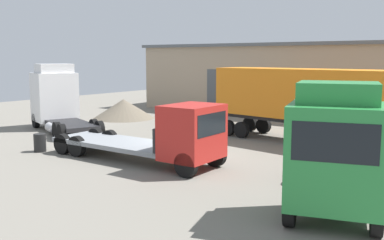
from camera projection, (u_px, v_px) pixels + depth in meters
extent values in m
plane|color=slate|center=(178.00, 155.00, 21.17)|extent=(60.00, 60.00, 0.00)
cube|color=tan|center=(325.00, 81.00, 35.45)|extent=(29.91, 9.11, 5.39)
cube|color=#565B60|center=(326.00, 45.00, 35.06)|extent=(30.41, 9.61, 0.25)
cube|color=#4C5156|center=(224.00, 92.00, 35.93)|extent=(3.20, 0.08, 3.60)
cube|color=silver|center=(54.00, 97.00, 29.12)|extent=(3.10, 3.16, 3.10)
cube|color=silver|center=(54.00, 69.00, 28.70)|extent=(2.29, 2.54, 0.60)
cube|color=black|center=(49.00, 86.00, 30.00)|extent=(0.78, 2.00, 1.12)
cube|color=#232326|center=(72.00, 125.00, 26.60)|extent=(4.61, 3.29, 0.24)
cylinder|color=#B2B2B7|center=(52.00, 128.00, 26.57)|extent=(1.22, 0.90, 0.56)
cylinder|color=black|center=(36.00, 121.00, 29.24)|extent=(0.99, 0.60, 0.94)
cylinder|color=black|center=(69.00, 118.00, 30.43)|extent=(0.99, 0.60, 0.94)
cylinder|color=black|center=(57.00, 130.00, 25.44)|extent=(0.99, 0.60, 0.94)
cylinder|color=black|center=(94.00, 127.00, 26.64)|extent=(0.99, 0.60, 0.94)
cylinder|color=black|center=(62.00, 132.00, 24.70)|extent=(0.99, 0.60, 0.94)
cylinder|color=black|center=(100.00, 129.00, 25.90)|extent=(0.99, 0.60, 0.94)
cube|color=orange|center=(301.00, 93.00, 23.97)|extent=(10.04, 3.57, 2.61)
cube|color=#232326|center=(300.00, 120.00, 24.17)|extent=(9.96, 2.83, 0.24)
cube|color=#232326|center=(355.00, 136.00, 22.99)|extent=(0.18, 0.18, 1.11)
cube|color=#232326|center=(341.00, 140.00, 21.84)|extent=(0.18, 0.18, 1.11)
cylinder|color=black|center=(264.00, 126.00, 27.19)|extent=(0.95, 0.40, 0.92)
cylinder|color=black|center=(241.00, 130.00, 25.60)|extent=(0.95, 0.40, 0.92)
cylinder|color=black|center=(250.00, 124.00, 27.87)|extent=(0.95, 0.40, 0.92)
cylinder|color=black|center=(228.00, 128.00, 26.28)|extent=(0.95, 0.40, 0.92)
cube|color=red|center=(192.00, 132.00, 18.13)|extent=(1.97, 2.46, 2.20)
cube|color=black|center=(211.00, 124.00, 17.55)|extent=(0.14, 2.02, 0.88)
cube|color=gray|center=(118.00, 143.00, 20.65)|extent=(6.53, 2.60, 0.20)
cube|color=#232326|center=(172.00, 138.00, 18.77)|extent=(0.19, 2.40, 1.10)
cylinder|color=black|center=(215.00, 155.00, 18.88)|extent=(0.98, 0.33, 0.97)
cylinder|color=black|center=(186.00, 165.00, 17.18)|extent=(0.98, 0.33, 0.97)
cylinder|color=black|center=(110.00, 140.00, 22.46)|extent=(0.98, 0.33, 0.97)
cylinder|color=black|center=(77.00, 146.00, 20.76)|extent=(0.98, 0.33, 0.97)
cylinder|color=black|center=(96.00, 138.00, 23.03)|extent=(0.98, 0.33, 0.97)
cylinder|color=black|center=(63.00, 144.00, 21.33)|extent=(0.98, 0.33, 0.97)
cube|color=#28843D|center=(335.00, 155.00, 12.26)|extent=(3.11, 3.05, 2.81)
cube|color=#28843D|center=(338.00, 93.00, 12.21)|extent=(2.51, 2.24, 0.60)
cube|color=black|center=(335.00, 143.00, 11.08)|extent=(2.02, 0.72, 1.01)
cube|color=#232326|center=(336.00, 173.00, 15.44)|extent=(3.13, 4.44, 0.24)
cylinder|color=#B2B2B7|center=(368.00, 185.00, 14.58)|extent=(0.87, 1.22, 0.56)
cylinder|color=black|center=(377.00, 217.00, 11.53)|extent=(0.60, 1.09, 1.05)
cylinder|color=black|center=(290.00, 207.00, 12.25)|extent=(0.60, 1.09, 1.05)
cylinder|color=black|center=(370.00, 174.00, 15.67)|extent=(0.60, 1.09, 1.05)
cylinder|color=black|center=(305.00, 169.00, 16.39)|extent=(0.60, 1.09, 1.05)
cylinder|color=black|center=(369.00, 168.00, 16.51)|extent=(0.60, 1.09, 1.05)
cylinder|color=black|center=(307.00, 164.00, 17.23)|extent=(0.60, 1.09, 1.05)
cone|color=#665B4C|center=(124.00, 109.00, 33.70)|extent=(4.61, 4.61, 1.44)
cylinder|color=black|center=(40.00, 143.00, 21.87)|extent=(0.58, 0.58, 0.88)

